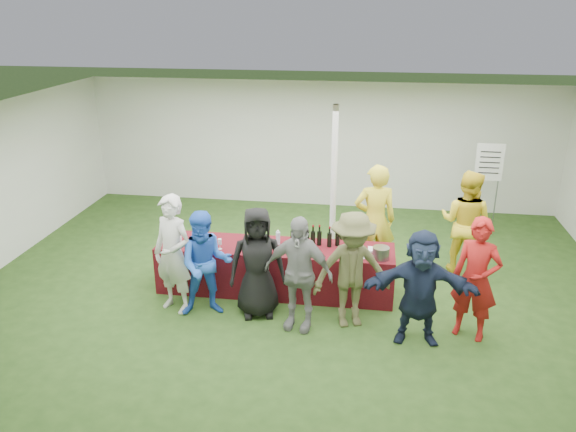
# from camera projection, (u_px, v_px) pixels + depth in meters

# --- Properties ---
(ground) EXTENTS (60.00, 60.00, 0.00)m
(ground) POSITION_uv_depth(u_px,v_px,m) (294.00, 289.00, 8.81)
(ground) COLOR #284719
(ground) RESTS_ON ground
(tent) EXTENTS (10.00, 10.00, 10.00)m
(tent) POSITION_uv_depth(u_px,v_px,m) (334.00, 185.00, 9.37)
(tent) COLOR white
(tent) RESTS_ON ground
(serving_table) EXTENTS (3.60, 0.80, 0.75)m
(serving_table) POSITION_uv_depth(u_px,v_px,m) (275.00, 268.00, 8.64)
(serving_table) COLOR maroon
(serving_table) RESTS_ON ground
(wine_bottles) EXTENTS (0.75, 0.14, 0.32)m
(wine_bottles) POSITION_uv_depth(u_px,v_px,m) (316.00, 238.00, 8.51)
(wine_bottles) COLOR black
(wine_bottles) RESTS_ON serving_table
(wine_glasses) EXTENTS (2.82, 0.12, 0.16)m
(wine_glasses) POSITION_uv_depth(u_px,v_px,m) (242.00, 244.00, 8.30)
(wine_glasses) COLOR silver
(wine_glasses) RESTS_ON serving_table
(water_bottle) EXTENTS (0.07, 0.07, 0.23)m
(water_bottle) POSITION_uv_depth(u_px,v_px,m) (278.00, 238.00, 8.54)
(water_bottle) COLOR silver
(water_bottle) RESTS_ON serving_table
(bar_towel) EXTENTS (0.25, 0.18, 0.03)m
(bar_towel) POSITION_uv_depth(u_px,v_px,m) (376.00, 250.00, 8.34)
(bar_towel) COLOR white
(bar_towel) RESTS_ON serving_table
(dump_bucket) EXTENTS (0.24, 0.24, 0.18)m
(dump_bucket) POSITION_uv_depth(u_px,v_px,m) (381.00, 253.00, 8.06)
(dump_bucket) COLOR slate
(dump_bucket) RESTS_ON serving_table
(wine_list_sign) EXTENTS (0.50, 0.03, 1.80)m
(wine_list_sign) POSITION_uv_depth(u_px,v_px,m) (489.00, 169.00, 10.40)
(wine_list_sign) COLOR slate
(wine_list_sign) RESTS_ON ground
(staff_pourer) EXTENTS (0.75, 0.56, 1.87)m
(staff_pourer) POSITION_uv_depth(u_px,v_px,m) (375.00, 220.00, 9.01)
(staff_pourer) COLOR yellow
(staff_pourer) RESTS_ON ground
(staff_back) EXTENTS (1.05, 0.97, 1.74)m
(staff_back) POSITION_uv_depth(u_px,v_px,m) (465.00, 222.00, 9.10)
(staff_back) COLOR yellow
(staff_back) RESTS_ON ground
(customer_0) EXTENTS (0.75, 0.63, 1.75)m
(customer_0) POSITION_uv_depth(u_px,v_px,m) (173.00, 254.00, 7.94)
(customer_0) COLOR beige
(customer_0) RESTS_ON ground
(customer_1) EXTENTS (0.88, 0.77, 1.55)m
(customer_1) POSITION_uv_depth(u_px,v_px,m) (206.00, 264.00, 7.86)
(customer_1) COLOR blue
(customer_1) RESTS_ON ground
(customer_2) EXTENTS (0.89, 0.69, 1.62)m
(customer_2) POSITION_uv_depth(u_px,v_px,m) (257.00, 262.00, 7.84)
(customer_2) COLOR black
(customer_2) RESTS_ON ground
(customer_3) EXTENTS (1.01, 0.57, 1.63)m
(customer_3) POSITION_uv_depth(u_px,v_px,m) (298.00, 273.00, 7.51)
(customer_3) COLOR gray
(customer_3) RESTS_ON ground
(customer_4) EXTENTS (1.21, 0.91, 1.66)m
(customer_4) POSITION_uv_depth(u_px,v_px,m) (352.00, 270.00, 7.56)
(customer_4) COLOR brown
(customer_4) RESTS_ON ground
(customer_5) EXTENTS (1.46, 0.49, 1.57)m
(customer_5) POSITION_uv_depth(u_px,v_px,m) (420.00, 287.00, 7.20)
(customer_5) COLOR #18223A
(customer_5) RESTS_ON ground
(customer_6) EXTENTS (0.72, 0.61, 1.68)m
(customer_6) POSITION_uv_depth(u_px,v_px,m) (476.00, 279.00, 7.29)
(customer_6) COLOR #A31614
(customer_6) RESTS_ON ground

